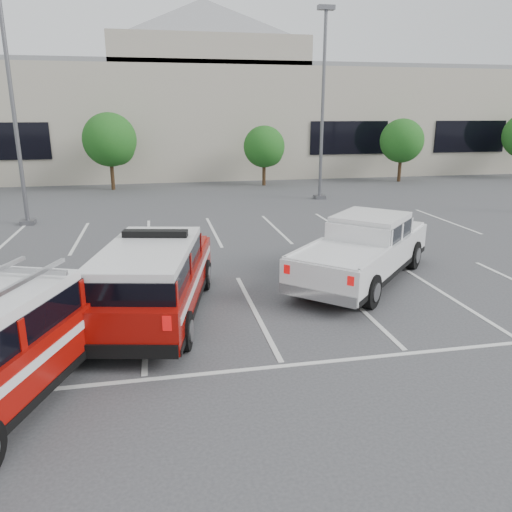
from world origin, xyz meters
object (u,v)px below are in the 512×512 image
Objects in this scene: tree_mid_left at (111,142)px; tree_mid_right at (265,148)px; fire_chief_suv at (154,284)px; convention_building at (182,113)px; white_pickup at (363,255)px; light_pole_mid at (323,106)px; light_pole_left at (13,104)px; tree_right at (403,142)px.

tree_mid_right is (10.00, -0.00, -0.54)m from tree_mid_left.
fire_chief_suv is (2.44, -21.83, -2.20)m from tree_mid_left.
tree_mid_left is at bearing -117.40° from convention_building.
convention_building is 10.04× the size of white_pickup.
convention_building is 11.20m from tree_mid_right.
light_pole_mid is 1.71× the size of white_pickup.
convention_building is at bearing 97.28° from fire_chief_suv.
light_pole_left is at bearing -107.10° from tree_mid_left.
tree_mid_left is at bearing 153.08° from light_pole_mid.
convention_building is 5.86× the size of light_pole_mid.
tree_mid_left is at bearing 108.44° from fire_chief_suv.
fire_chief_suv is (5.53, -11.79, -4.34)m from light_pole_left.
tree_mid_right is 23.16m from fire_chief_suv.
light_pole_mid is 18.91m from fire_chief_suv.
light_pole_mid is (6.82, -15.86, 0.47)m from convention_building.
light_pole_mid reaches higher than tree_right.
tree_mid_right is at bearing -180.00° from tree_right.
white_pickup is (6.12, 1.66, -0.09)m from fire_chief_suv.
tree_mid_left is 10.73m from light_pole_left.
fire_chief_suv is (-9.47, -15.79, -4.34)m from light_pole_mid.
light_pole_mid is at bearing 120.03° from white_pickup.
tree_mid_left is 0.47× the size of light_pole_mid.
convention_building is 13.58× the size of tree_right.
light_pole_mid is at bearing 14.93° from light_pole_left.
fire_chief_suv is at bearing -94.78° from convention_building.
tree_mid_left is at bearing 72.90° from light_pole_left.
light_pole_left is at bearing -177.62° from white_pickup.
light_pole_left is 1.65× the size of fire_chief_suv.
tree_right is at bearing -33.37° from convention_building.
fire_chief_suv is at bearing -128.81° from tree_right.
light_pole_mid reaches higher than white_pickup.
convention_building is at bearing 139.97° from white_pickup.
tree_right is at bearing -0.00° from tree_mid_left.
white_pickup is (8.56, -20.17, -2.28)m from tree_mid_left.
light_pole_left is at bearing -112.39° from convention_building.
convention_building is 15.04× the size of tree_mid_right.
fire_chief_suv is 1.04× the size of white_pickup.
tree_mid_right is at bearing -0.00° from tree_mid_left.
tree_right reaches higher than tree_mid_right.
tree_mid_right is 0.67× the size of white_pickup.
tree_mid_left is at bearing 156.36° from white_pickup.
tree_right is 0.71× the size of fire_chief_suv.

